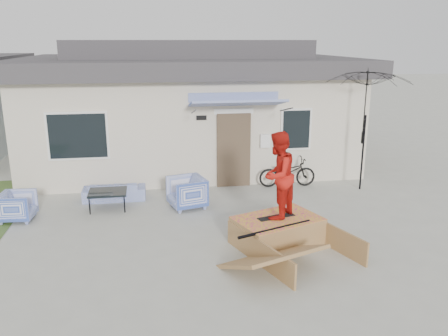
{
  "coord_description": "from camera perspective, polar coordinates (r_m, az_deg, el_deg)",
  "views": [
    {
      "loc": [
        -1.25,
        -7.93,
        4.06
      ],
      "look_at": [
        0.3,
        1.8,
        1.3
      ],
      "focal_mm": 36.84,
      "sensor_mm": 36.0,
      "label": 1
    }
  ],
  "objects": [
    {
      "name": "ground",
      "position": [
        9.0,
        -0.08,
        -11.18
      ],
      "size": [
        90.0,
        90.0,
        0.0
      ],
      "primitive_type": "plane",
      "color": "#A3A497",
      "rests_on": "ground"
    },
    {
      "name": "house",
      "position": [
        16.11,
        -4.57,
        8.04
      ],
      "size": [
        10.8,
        8.49,
        4.1
      ],
      "color": "beige",
      "rests_on": "ground"
    },
    {
      "name": "loveseat",
      "position": [
        12.37,
        -13.47,
        -2.42
      ],
      "size": [
        1.61,
        0.47,
        0.63
      ],
      "primitive_type": "imported",
      "rotation": [
        0.0,
        0.0,
        3.14
      ],
      "color": "#2B49AA",
      "rests_on": "ground"
    },
    {
      "name": "armchair_left",
      "position": [
        11.68,
        -24.25,
        -4.19
      ],
      "size": [
        0.73,
        0.77,
        0.75
      ],
      "primitive_type": "imported",
      "rotation": [
        0.0,
        0.0,
        1.5
      ],
      "color": "#2B49AA",
      "rests_on": "ground"
    },
    {
      "name": "armchair_right",
      "position": [
        11.47,
        -4.65,
        -2.84
      ],
      "size": [
        0.98,
        1.02,
        0.86
      ],
      "primitive_type": "imported",
      "rotation": [
        0.0,
        0.0,
        -1.3
      ],
      "color": "#2B49AA",
      "rests_on": "ground"
    },
    {
      "name": "coffee_table",
      "position": [
        11.84,
        -14.14,
        -3.74
      ],
      "size": [
        0.93,
        0.93,
        0.45
      ],
      "primitive_type": "cube",
      "rotation": [
        0.0,
        0.0,
        0.01
      ],
      "color": "black",
      "rests_on": "ground"
    },
    {
      "name": "bicycle",
      "position": [
        13.16,
        7.86,
        -0.12
      ],
      "size": [
        1.64,
        0.63,
        1.04
      ],
      "primitive_type": "imported",
      "rotation": [
        0.0,
        0.0,
        1.53
      ],
      "color": "black",
      "rests_on": "ground"
    },
    {
      "name": "patio_umbrella",
      "position": [
        13.09,
        17.06,
        4.79
      ],
      "size": [
        2.7,
        2.57,
        2.2
      ],
      "color": "black",
      "rests_on": "ground"
    },
    {
      "name": "skate_ramp",
      "position": [
        9.56,
        6.64,
        -7.78
      ],
      "size": [
        2.34,
        2.66,
        0.55
      ],
      "primitive_type": null,
      "rotation": [
        0.0,
        0.0,
        0.36
      ],
      "color": "olive",
      "rests_on": "ground"
    },
    {
      "name": "skateboard",
      "position": [
        9.48,
        6.5,
        -5.99
      ],
      "size": [
        0.83,
        0.41,
        0.05
      ],
      "primitive_type": "cube",
      "rotation": [
        0.0,
        0.0,
        0.27
      ],
      "color": "black",
      "rests_on": "skate_ramp"
    },
    {
      "name": "skater",
      "position": [
        9.19,
        6.68,
        -0.71
      ],
      "size": [
        1.07,
        1.09,
        1.77
      ],
      "primitive_type": "imported",
      "rotation": [
        0.0,
        0.0,
        3.98
      ],
      "color": "red",
      "rests_on": "skateboard"
    }
  ]
}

